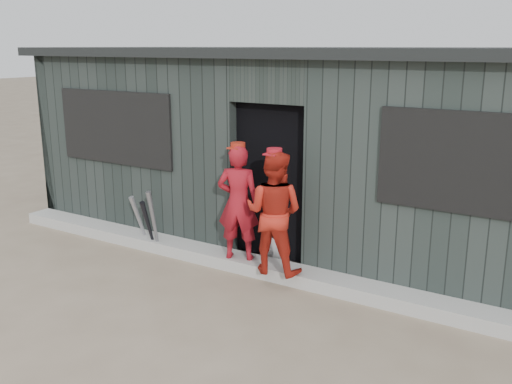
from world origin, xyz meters
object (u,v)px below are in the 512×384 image
Objects in this scene: bat_right at (149,226)px; player_red_right at (274,212)px; bat_mid at (154,222)px; player_red_left at (238,203)px; dugout at (320,146)px; bat_left at (140,221)px; player_grey_back at (285,206)px.

player_red_right reaches higher than bat_right.
player_red_left is (1.25, 0.11, 0.42)m from bat_mid.
bat_right is at bearing -8.65° from player_red_right.
bat_mid is at bearing -128.78° from dugout.
bat_left is 0.54× the size of player_red_right.
player_grey_back is (1.67, 0.67, 0.36)m from bat_right.
player_red_right reaches higher than bat_mid.
dugout is at bearing 49.24° from bat_right.
player_grey_back is at bearing -85.52° from dugout.
bat_left is 0.23m from bat_right.
bat_left is 2.68m from dugout.
player_red_left is at bearing 1.26° from bat_left.
bat_mid is 0.60× the size of player_grey_back.
player_red_left is 0.66m from player_grey_back.
dugout reaches higher than bat_left.
player_grey_back reaches higher than bat_left.
bat_mid is 1.86m from player_red_right.
player_red_right is (2.13, -0.10, 0.48)m from bat_left.
dugout is (-0.33, 1.87, 0.44)m from player_red_right.
player_red_left reaches higher than bat_left.
bat_mid reaches higher than bat_left.
bat_mid is 1.73m from player_grey_back.
player_grey_back is at bearing 21.85° from bat_right.
dugout is at bearing 51.22° from bat_mid.
player_red_left is at bearing 5.11° from bat_mid.
bat_mid is at bearing -13.44° from bat_left.
dugout is (0.23, 1.73, 0.44)m from player_red_left.
bat_mid is 0.61× the size of player_red_right.
player_grey_back is at bearing -139.31° from player_red_left.
bat_mid is 1.32m from player_red_left.
bat_mid is 0.62× the size of player_red_left.
player_grey_back reaches higher than bat_mid.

